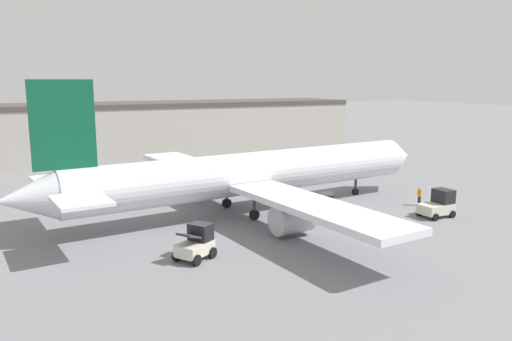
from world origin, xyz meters
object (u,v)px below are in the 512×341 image
ground_crew_worker (420,196)px  pushback_tug (320,208)px  airplane (246,175)px  belt_loader_truck (196,243)px  baggage_tug (438,205)px

ground_crew_worker → pushback_tug: pushback_tug is taller
airplane → belt_loader_truck: (-8.25, -9.50, -2.47)m
ground_crew_worker → belt_loader_truck: belt_loader_truck is taller
airplane → baggage_tug: airplane is taller
airplane → ground_crew_worker: bearing=-23.2°
airplane → pushback_tug: (4.74, -5.04, -2.48)m
ground_crew_worker → airplane: bearing=-3.7°
airplane → belt_loader_truck: 12.82m
airplane → belt_loader_truck: airplane is taller
airplane → belt_loader_truck: size_ratio=13.35×
airplane → ground_crew_worker: airplane is taller
airplane → belt_loader_truck: bearing=-137.0°
baggage_tug → pushback_tug: bearing=157.8°
ground_crew_worker → baggage_tug: bearing=82.8°
airplane → baggage_tug: size_ratio=13.75×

